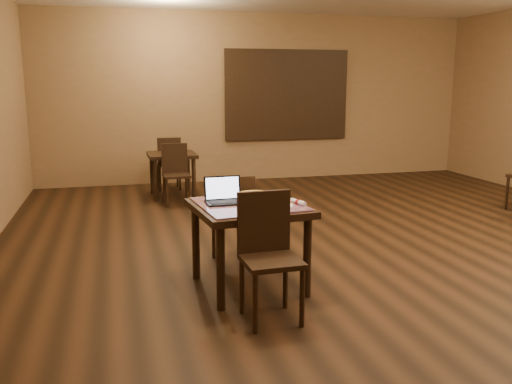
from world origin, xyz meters
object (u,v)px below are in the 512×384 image
object	(u,v)px
pizza_pan	(255,197)
other_table_b	(172,161)
chair_main_near	(268,248)
other_table_b_chair_near	(176,170)
chair_main_far	(233,215)
laptop	(224,196)
other_table_b_chair_far	(169,160)
tiled_table	(249,215)

from	to	relation	value
pizza_pan	other_table_b	distance (m)	3.87
chair_main_near	other_table_b_chair_near	size ratio (longest dim) A/B	1.09
chair_main_far	pizza_pan	size ratio (longest dim) A/B	2.62
chair_main_far	other_table_b	world-z (taller)	chair_main_far
laptop	other_table_b_chair_far	bearing A→B (deg)	89.01
other_table_b	other_table_b_chair_near	world-z (taller)	other_table_b_chair_near
chair_main_near	pizza_pan	bearing A→B (deg)	79.54
laptop	other_table_b	xyz separation A→B (m)	(-0.04, 3.99, -0.25)
chair_main_near	pizza_pan	xyz separation A→B (m)	(0.12, 0.85, 0.22)
chair_main_far	laptop	world-z (taller)	laptop
pizza_pan	tiled_table	bearing A→B (deg)	-116.57
other_table_b_chair_near	chair_main_far	bearing A→B (deg)	-86.47
laptop	other_table_b_chair_far	world-z (taller)	laptop
tiled_table	pizza_pan	size ratio (longest dim) A/B	2.94
chair_main_near	other_table_b_chair_far	world-z (taller)	chair_main_near
chair_main_near	other_table_b	distance (m)	4.71
chair_main_far	other_table_b_chair_far	size ratio (longest dim) A/B	1.02
tiled_table	chair_main_far	size ratio (longest dim) A/B	1.12
pizza_pan	other_table_b_chair_near	distance (m)	3.36
pizza_pan	other_table_b_chair_far	distance (m)	4.39
laptop	other_table_b_chair_near	world-z (taller)	laptop
chair_main_near	pizza_pan	distance (m)	0.89
chair_main_far	laptop	distance (m)	0.63
chair_main_near	other_table_b_chair_near	world-z (taller)	chair_main_near
tiled_table	other_table_b_chair_near	distance (m)	3.58
chair_main_far	other_table_b_chair_far	bearing A→B (deg)	-83.37
laptop	other_table_b_chair_near	xyz separation A→B (m)	(-0.04, 3.47, -0.32)
laptop	other_table_b	size ratio (longest dim) A/B	0.44
chair_main_far	other_table_b_chair_near	world-z (taller)	chair_main_far
chair_main_near	other_table_b_chair_far	distance (m)	5.23
tiled_table	chair_main_near	world-z (taller)	chair_main_near
chair_main_far	pizza_pan	xyz separation A→B (m)	(0.12, -0.38, 0.25)
laptop	other_table_b	bearing A→B (deg)	89.10
chair_main_near	other_table_b_chair_far	size ratio (longest dim) A/B	1.09
other_table_b	other_table_b_chair_far	bearing A→B (deg)	88.77
other_table_b_chair_far	chair_main_far	bearing A→B (deg)	92.30
tiled_table	pizza_pan	distance (m)	0.29
chair_main_near	tiled_table	bearing A→B (deg)	87.44
other_table_b_chair_far	pizza_pan	bearing A→B (deg)	93.63
tiled_table	chair_main_near	distance (m)	0.62
other_table_b_chair_near	laptop	bearing A→B (deg)	-90.38
tiled_table	pizza_pan	bearing A→B (deg)	56.92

